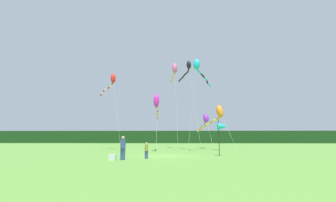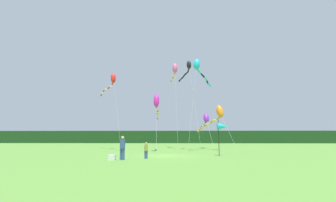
{
  "view_description": "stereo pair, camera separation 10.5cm",
  "coord_description": "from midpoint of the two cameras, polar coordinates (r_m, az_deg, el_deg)",
  "views": [
    {
      "loc": [
        0.92,
        -22.17,
        1.69
      ],
      "look_at": [
        0.0,
        6.0,
        5.83
      ],
      "focal_mm": 26.04,
      "sensor_mm": 36.0,
      "label": 1
    },
    {
      "loc": [
        1.03,
        -22.17,
        1.69
      ],
      "look_at": [
        0.0,
        6.0,
        5.83
      ],
      "focal_mm": 26.04,
      "sensor_mm": 36.0,
      "label": 2
    }
  ],
  "objects": [
    {
      "name": "kite_cyan",
      "position": [
        30.64,
        6.99,
        7.82
      ],
      "size": [
        3.71,
        7.55,
        11.23
      ],
      "color": "#B2B2B2",
      "rests_on": "ground"
    },
    {
      "name": "person_adult",
      "position": [
        18.65,
        -10.66,
        -10.43
      ],
      "size": [
        0.38,
        0.38,
        1.73
      ],
      "color": "#334C8C",
      "rests_on": "ground"
    },
    {
      "name": "distant_treeline",
      "position": [
        67.18,
        1.05,
        -8.41
      ],
      "size": [
        108.0,
        3.83,
        3.28
      ],
      "primitive_type": "cube",
      "color": "#193D19",
      "rests_on": "ground"
    },
    {
      "name": "ground_plane",
      "position": [
        22.26,
        -0.66,
        -12.71
      ],
      "size": [
        120.0,
        120.0,
        0.0
      ],
      "primitive_type": "plane",
      "color": "#5B9338"
    },
    {
      "name": "cooler_box",
      "position": [
        18.66,
        -13.0,
        -12.73
      ],
      "size": [
        0.47,
        0.44,
        0.4
      ],
      "primitive_type": "cube",
      "color": "silver",
      "rests_on": "ground"
    },
    {
      "name": "kite_black",
      "position": [
        33.3,
        4.56,
        7.8
      ],
      "size": [
        2.47,
        7.67,
        11.85
      ],
      "color": "#B2B2B2",
      "rests_on": "ground"
    },
    {
      "name": "kite_purple",
      "position": [
        38.13,
        8.71,
        -4.17
      ],
      "size": [
        1.11,
        8.16,
        5.44
      ],
      "color": "#B2B2B2",
      "rests_on": "ground"
    },
    {
      "name": "kite_red",
      "position": [
        34.77,
        -13.16,
        4.61
      ],
      "size": [
        4.94,
        6.79,
        10.43
      ],
      "color": "#B2B2B2",
      "rests_on": "ground"
    },
    {
      "name": "person_child",
      "position": [
        19.49,
        -5.22,
        -11.24
      ],
      "size": [
        0.28,
        0.28,
        1.25
      ],
      "color": "#334C8C",
      "rests_on": "ground"
    },
    {
      "name": "kite_rainbow",
      "position": [
        36.19,
        1.42,
        7.3
      ],
      "size": [
        1.2,
        7.99,
        12.47
      ],
      "color": "#B2B2B2",
      "rests_on": "ground"
    },
    {
      "name": "kite_magenta",
      "position": [
        28.94,
        -2.79,
        -0.49
      ],
      "size": [
        0.8,
        7.29,
        6.78
      ],
      "color": "#B2B2B2",
      "rests_on": "ground"
    },
    {
      "name": "banner_flag_pole",
      "position": [
        22.78,
        12.47,
        -5.89
      ],
      "size": [
        0.9,
        0.7,
        3.19
      ],
      "color": "black",
      "rests_on": "ground"
    },
    {
      "name": "kite_orange",
      "position": [
        32.1,
        11.41,
        -2.95
      ],
      "size": [
        3.82,
        8.8,
        5.87
      ],
      "color": "#B2B2B2",
      "rests_on": "ground"
    }
  ]
}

